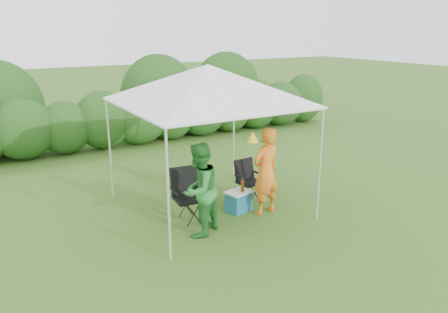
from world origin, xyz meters
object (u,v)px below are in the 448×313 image
man (266,171)px  woman (199,190)px  cooler (239,201)px  canopy (208,84)px  chair_left (188,191)px  chair_right (247,177)px

man → woman: size_ratio=1.03×
woman → cooler: bearing=172.6°
canopy → chair_left: bearing=-156.3°
man → woman: man is taller
canopy → chair_left: canopy is taller
chair_right → man: man is taller
chair_right → cooler: bearing=-140.2°
chair_left → chair_right: bearing=17.2°
chair_right → chair_left: 1.57m
chair_right → cooler: size_ratio=1.47×
man → cooler: (-0.39, 0.34, -0.64)m
chair_left → canopy: bearing=29.6°
chair_left → man: 1.52m
chair_right → cooler: (-0.52, -0.48, -0.26)m
chair_right → woman: size_ratio=0.51×
chair_right → chair_left: bearing=-171.9°
chair_right → man: 0.92m
chair_left → woman: bearing=-92.6°
chair_left → man: size_ratio=0.58×
woman → cooler: 1.37m
chair_left → cooler: size_ratio=1.75×
man → cooler: bearing=-50.5°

